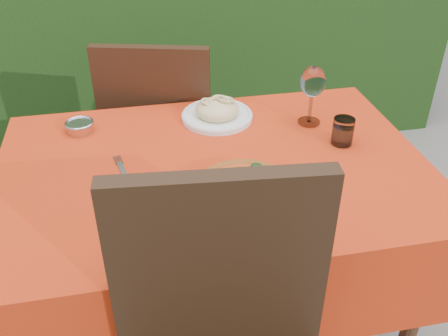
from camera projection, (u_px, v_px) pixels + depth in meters
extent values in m
plane|color=slate|center=(216.00, 331.00, 1.88)|extent=(60.00, 60.00, 0.00)
cube|color=black|center=(162.00, 3.00, 2.70)|extent=(3.20, 0.55, 1.60)
cube|color=#492917|center=(214.00, 173.00, 1.48)|extent=(1.20, 0.80, 0.04)
cylinder|color=#492917|center=(413.00, 318.00, 1.49)|extent=(0.05, 0.05, 0.70)
cylinder|color=#492917|center=(57.00, 221.00, 1.87)|extent=(0.05, 0.05, 0.70)
cylinder|color=#492917|center=(329.00, 187.00, 2.05)|extent=(0.05, 0.05, 0.70)
cube|color=red|center=(215.00, 208.00, 1.55)|extent=(1.26, 0.86, 0.32)
cube|color=black|center=(220.00, 273.00, 1.06)|extent=(0.47, 0.09, 0.51)
cube|color=black|center=(166.00, 139.00, 2.16)|extent=(0.52, 0.52, 0.04)
cube|color=black|center=(154.00, 107.00, 1.86)|extent=(0.42, 0.15, 0.47)
cylinder|color=black|center=(212.00, 164.00, 2.43)|extent=(0.04, 0.04, 0.44)
cylinder|color=black|center=(138.00, 161.00, 2.45)|extent=(0.04, 0.04, 0.44)
cylinder|color=black|center=(205.00, 210.00, 2.13)|extent=(0.04, 0.04, 0.44)
cylinder|color=black|center=(121.00, 207.00, 2.15)|extent=(0.04, 0.04, 0.44)
cylinder|color=silver|center=(244.00, 195.00, 1.33)|extent=(0.28, 0.28, 0.02)
cylinder|color=#BB5A1A|center=(244.00, 190.00, 1.32)|extent=(0.32, 0.32, 0.02)
cylinder|color=#961A09|center=(244.00, 186.00, 1.31)|extent=(0.26, 0.26, 0.01)
cylinder|color=silver|center=(217.00, 117.00, 1.70)|extent=(0.24, 0.24, 0.02)
ellipsoid|color=#DBC489|center=(217.00, 109.00, 1.68)|extent=(0.19, 0.19, 0.07)
cylinder|color=silver|center=(343.00, 131.00, 1.54)|extent=(0.07, 0.07, 0.09)
cylinder|color=#99B8CF|center=(342.00, 135.00, 1.55)|extent=(0.06, 0.06, 0.06)
cylinder|color=silver|center=(309.00, 122.00, 1.67)|extent=(0.07, 0.07, 0.01)
cylinder|color=silver|center=(310.00, 107.00, 1.64)|extent=(0.01, 0.01, 0.10)
ellipsoid|color=silver|center=(313.00, 81.00, 1.59)|extent=(0.08, 0.08, 0.10)
cube|color=#ACACB3|center=(125.00, 175.00, 1.41)|extent=(0.06, 0.20, 0.01)
cylinder|color=#B7B7BE|center=(80.00, 127.00, 1.62)|extent=(0.08, 0.08, 0.03)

